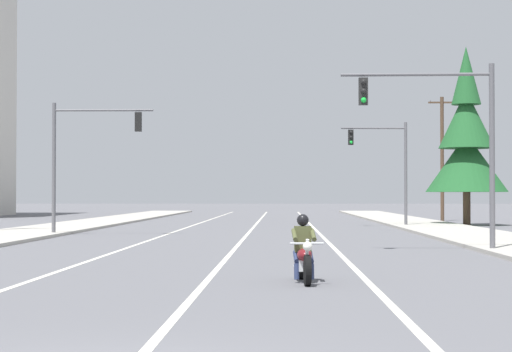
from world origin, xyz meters
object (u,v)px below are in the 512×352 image
(motorcycle_with_rider, at_px, (304,255))
(traffic_signal_near_left, at_px, (83,148))
(traffic_signal_near_right, at_px, (448,127))
(conifer_tree_right_verge_far, at_px, (466,143))
(traffic_signal_mid_right, at_px, (387,159))
(utility_pole_right_far, at_px, (442,156))

(motorcycle_with_rider, height_order, traffic_signal_near_left, traffic_signal_near_left)
(traffic_signal_near_right, height_order, conifer_tree_right_verge_far, conifer_tree_right_verge_far)
(traffic_signal_mid_right, relative_size, conifer_tree_right_verge_far, 0.55)
(traffic_signal_near_right, height_order, utility_pole_right_far, utility_pole_right_far)
(motorcycle_with_rider, bearing_deg, traffic_signal_near_left, 112.98)
(motorcycle_with_rider, height_order, traffic_signal_near_right, traffic_signal_near_right)
(traffic_signal_near_right, xyz_separation_m, conifer_tree_right_verge_far, (6.09, 27.48, 1.02))
(traffic_signal_near_right, xyz_separation_m, traffic_signal_near_left, (-14.76, 12.44, -0.02))
(traffic_signal_near_right, distance_m, conifer_tree_right_verge_far, 28.17)
(traffic_signal_near_left, distance_m, conifer_tree_right_verge_far, 25.73)
(traffic_signal_near_left, bearing_deg, motorcycle_with_rider, -67.02)
(motorcycle_with_rider, bearing_deg, utility_pole_right_far, 76.70)
(traffic_signal_near_left, bearing_deg, traffic_signal_mid_right, 37.41)
(utility_pole_right_far, bearing_deg, conifer_tree_right_verge_far, -90.47)
(traffic_signal_mid_right, height_order, conifer_tree_right_verge_far, conifer_tree_right_verge_far)
(traffic_signal_near_left, height_order, traffic_signal_mid_right, same)
(traffic_signal_near_right, distance_m, utility_pole_right_far, 37.15)
(traffic_signal_near_right, bearing_deg, motorcycle_with_rider, -115.24)
(traffic_signal_mid_right, distance_m, utility_pole_right_far, 13.40)
(motorcycle_with_rider, distance_m, conifer_tree_right_verge_far, 39.91)
(motorcycle_with_rider, bearing_deg, conifer_tree_right_verge_far, 73.77)
(traffic_signal_mid_right, xyz_separation_m, conifer_tree_right_verge_far, (5.27, 3.13, 1.09))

